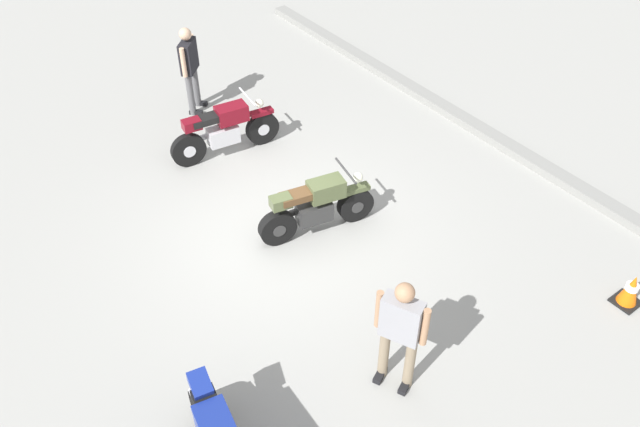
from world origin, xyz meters
TOP-DOWN VIEW (x-y plane):
  - ground_plane at (0.00, 0.00)m, footprint 40.00×40.00m
  - curb_edge at (0.00, 4.60)m, footprint 14.00×0.30m
  - motorcycle_maroon_cruiser at (-2.47, 0.34)m, footprint 0.74×2.09m
  - motorcycle_olive_vintage at (0.22, 0.41)m, footprint 0.82×1.94m
  - person_in_black_shirt at (-4.17, 0.62)m, footprint 0.56×0.56m
  - person_in_gray_shirt at (3.09, -0.48)m, footprint 0.64×0.47m
  - traffic_cone at (4.11, 3.05)m, footprint 0.36×0.36m

SIDE VIEW (x-z plane):
  - ground_plane at x=0.00m, z-range 0.00..0.00m
  - curb_edge at x=0.00m, z-range 0.00..0.15m
  - traffic_cone at x=4.11m, z-range 0.00..0.53m
  - motorcycle_olive_vintage at x=0.22m, z-range -0.05..1.02m
  - motorcycle_maroon_cruiser at x=-2.47m, z-range -0.02..1.06m
  - person_in_black_shirt at x=-4.17m, z-range 0.14..1.89m
  - person_in_gray_shirt at x=3.09m, z-range 0.14..1.89m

